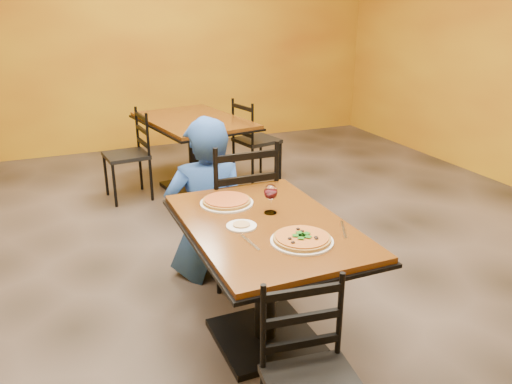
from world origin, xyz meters
name	(u,v)px	position (x,y,z in m)	size (l,w,h in m)	color
floor	(235,297)	(0.00, 0.00, 0.00)	(7.00, 8.00, 0.01)	black
wall_back	(119,32)	(0.00, 4.00, 1.50)	(7.00, 0.01, 3.00)	gold
table_main	(266,255)	(0.00, -0.50, 0.56)	(0.83, 1.23, 0.75)	#63380F
table_second	(194,137)	(0.37, 2.13, 0.56)	(1.10, 1.45, 0.75)	#63380F
chair_main_far	(236,208)	(0.13, 0.30, 0.51)	(0.46, 0.46, 1.02)	black
chair_second_left	(126,156)	(-0.32, 2.13, 0.44)	(0.40, 0.40, 0.88)	black
chair_second_right	(257,141)	(1.07, 2.13, 0.45)	(0.40, 0.40, 0.90)	black
diner	(206,198)	(-0.05, 0.40, 0.58)	(0.59, 0.38, 1.15)	navy
plate_main	(302,241)	(0.07, -0.78, 0.76)	(0.31, 0.31, 0.01)	white
pizza_main	(302,238)	(0.07, -0.78, 0.77)	(0.28, 0.28, 0.02)	maroon
plate_far	(227,203)	(-0.10, -0.17, 0.76)	(0.31, 0.31, 0.01)	white
pizza_far	(227,200)	(-0.10, -0.17, 0.77)	(0.28, 0.28, 0.02)	#B76023
side_plate	(241,226)	(-0.14, -0.50, 0.76)	(0.16, 0.16, 0.01)	white
dip	(241,224)	(-0.14, -0.50, 0.76)	(0.09, 0.09, 0.01)	tan
wine_glass	(271,198)	(0.08, -0.39, 0.84)	(0.08, 0.08, 0.18)	white
fork	(250,242)	(-0.17, -0.69, 0.75)	(0.01, 0.19, 0.00)	silver
knife	(344,229)	(0.33, -0.74, 0.75)	(0.01, 0.21, 0.00)	silver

